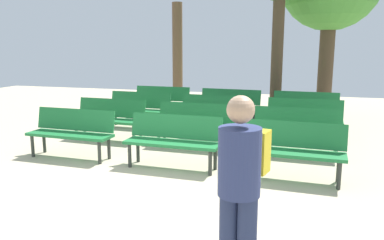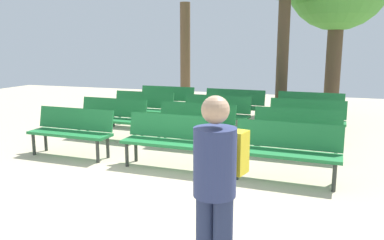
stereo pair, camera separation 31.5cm
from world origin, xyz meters
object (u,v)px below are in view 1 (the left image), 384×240
object	(u,v)px
bench_r3_c0	(161,100)
tree_1	(177,52)
bench_r1_c1	(195,122)
bench_r2_c1	(213,112)
bench_r1_c0	(109,116)
bench_r2_c2	(304,116)
bench_r3_c2	(305,107)
bench_r2_c0	(139,107)
bench_r0_c2	(291,147)
bench_r0_c0	(72,130)
bench_r3_c1	(229,104)
bench_r1_c2	(297,129)
visitor_with_backpack	(241,183)
bench_r0_c1	(174,138)

from	to	relation	value
bench_r3_c0	tree_1	distance (m)	4.00
bench_r1_c1	bench_r2_c1	xyz separation A→B (m)	(0.06, 1.33, 0.00)
bench_r1_c0	bench_r2_c2	size ratio (longest dim) A/B	1.00
bench_r3_c0	bench_r3_c2	distance (m)	3.92
bench_r2_c2	tree_1	bearing A→B (deg)	133.66
bench_r2_c0	bench_r0_c2	bearing A→B (deg)	-35.51
bench_r3_c0	bench_r2_c1	bearing A→B (deg)	-37.31
bench_r0_c0	bench_r3_c1	distance (m)	4.55
bench_r1_c2	bench_r3_c2	distance (m)	2.70
bench_r1_c2	bench_r3_c0	size ratio (longest dim) A/B	1.00
bench_r3_c0	bench_r3_c2	world-z (taller)	same
bench_r2_c1	bench_r3_c2	distance (m)	2.44
bench_r2_c0	bench_r2_c2	size ratio (longest dim) A/B	1.00
bench_r0_c2	visitor_with_backpack	xyz separation A→B (m)	(-0.29, -2.95, 0.43)
bench_r1_c0	visitor_with_backpack	distance (m)	5.76
bench_r0_c1	visitor_with_backpack	distance (m)	3.44
bench_r1_c2	bench_r2_c2	distance (m)	1.34
bench_r1_c0	bench_r0_c2	bearing A→B (deg)	-19.19
bench_r2_c1	bench_r3_c1	xyz separation A→B (m)	(0.11, 1.36, 0.00)
bench_r2_c0	bench_r3_c2	bearing A→B (deg)	18.65
tree_1	bench_r1_c2	bearing A→B (deg)	-55.47
bench_r2_c0	bench_r3_c1	distance (m)	2.40
bench_r1_c1	bench_r0_c0	bearing A→B (deg)	-144.90
bench_r2_c1	tree_1	size ratio (longest dim) A/B	0.45
bench_r2_c1	visitor_with_backpack	xyz separation A→B (m)	(1.57, -5.72, 0.43)
bench_r3_c2	bench_r1_c2	bearing A→B (deg)	-90.67
bench_r2_c2	bench_r2_c0	bearing A→B (deg)	-179.92
bench_r2_c2	tree_1	distance (m)	7.12
bench_r2_c2	visitor_with_backpack	bearing A→B (deg)	-92.52
bench_r0_c1	bench_r3_c2	xyz separation A→B (m)	(2.09, 4.04, 0.00)
bench_r1_c0	bench_r1_c2	bearing A→B (deg)	0.41
bench_r0_c0	bench_r1_c2	bearing A→B (deg)	19.89
bench_r0_c2	bench_r1_c1	xyz separation A→B (m)	(-1.92, 1.44, 0.00)
bench_r1_c0	bench_r2_c2	xyz separation A→B (m)	(4.06, 1.20, 0.00)
bench_r2_c2	tree_1	world-z (taller)	tree_1
bench_r2_c1	bench_r3_c1	bearing A→B (deg)	87.41
bench_r1_c1	bench_r2_c0	world-z (taller)	same
bench_r2_c1	bench_r3_c2	xyz separation A→B (m)	(2.04, 1.32, 0.00)
bench_r0_c1	tree_1	world-z (taller)	tree_1
visitor_with_backpack	bench_r1_c0	bearing A→B (deg)	-38.04
bench_r2_c0	visitor_with_backpack	world-z (taller)	visitor_with_backpack
bench_r0_c0	bench_r2_c0	size ratio (longest dim) A/B	1.00
bench_r2_c1	bench_r0_c1	bearing A→B (deg)	-88.75
bench_r1_c0	bench_r3_c2	distance (m)	4.81
bench_r0_c1	bench_r1_c1	world-z (taller)	same
bench_r1_c0	tree_1	world-z (taller)	tree_1
bench_r1_c2	tree_1	size ratio (longest dim) A/B	0.45
bench_r0_c2	bench_r1_c2	distance (m)	1.40
bench_r1_c0	bench_r3_c1	xyz separation A→B (m)	(2.14, 2.60, 0.00)
bench_r1_c0	bench_r3_c0	bearing A→B (deg)	89.03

